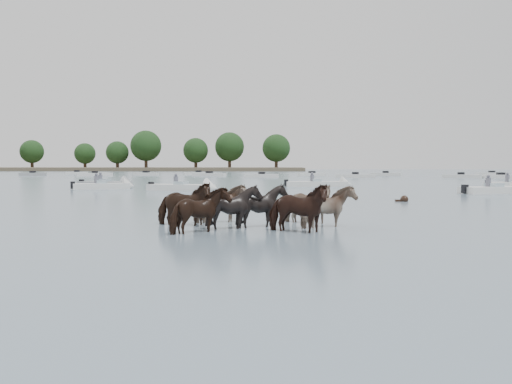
{
  "coord_description": "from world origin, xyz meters",
  "views": [
    {
      "loc": [
        2.62,
        -16.24,
        2.05
      ],
      "look_at": [
        1.82,
        1.94,
        1.1
      ],
      "focal_mm": 37.41,
      "sensor_mm": 36.0,
      "label": 1
    }
  ],
  "objects": [
    {
      "name": "motorboat_a",
      "position": [
        -11.45,
        27.51,
        0.23
      ],
      "size": [
        5.15,
        3.46,
        1.92
      ],
      "rotation": [
        0.0,
        0.0,
        0.42
      ],
      "color": "silver",
      "rests_on": "ground"
    },
    {
      "name": "treeline",
      "position": [
        -66.32,
        151.86,
        6.82
      ],
      "size": [
        149.64,
        18.56,
        12.54
      ],
      "color": "#382619",
      "rests_on": "ground"
    },
    {
      "name": "motorboat_f",
      "position": [
        -12.6,
        31.65,
        0.23
      ],
      "size": [
        5.41,
        2.49,
        1.92
      ],
      "rotation": [
        0.0,
        0.0,
        -0.18
      ],
      "color": "gray",
      "rests_on": "ground"
    },
    {
      "name": "shoreline",
      "position": [
        -70.0,
        150.0,
        0.5
      ],
      "size": [
        160.0,
        30.0,
        1.0
      ],
      "primitive_type": "cube",
      "color": "#4C4233",
      "rests_on": "ground"
    },
    {
      "name": "pony_herd",
      "position": [
        1.8,
        0.9,
        0.61
      ],
      "size": [
        6.81,
        4.77,
        1.68
      ],
      "color": "black",
      "rests_on": "ground"
    },
    {
      "name": "distant_flotilla",
      "position": [
        -0.39,
        74.1,
        0.26
      ],
      "size": [
        105.67,
        26.68,
        0.93
      ],
      "color": "gray",
      "rests_on": "ground"
    },
    {
      "name": "ground",
      "position": [
        0.0,
        0.0,
        0.0
      ],
      "size": [
        400.0,
        400.0,
        0.0
      ],
      "primitive_type": "plane",
      "color": "#4A5D6A",
      "rests_on": "ground"
    },
    {
      "name": "motorboat_d",
      "position": [
        18.4,
        22.09,
        0.23
      ],
      "size": [
        5.62,
        3.43,
        1.92
      ],
      "rotation": [
        0.0,
        0.0,
        0.37
      ],
      "color": "silver",
      "rests_on": "ground"
    },
    {
      "name": "swimming_pony",
      "position": [
        9.43,
        13.27,
        0.1
      ],
      "size": [
        0.72,
        0.44,
        0.44
      ],
      "color": "black",
      "rests_on": "ground"
    },
    {
      "name": "motorboat_b",
      "position": [
        -4.29,
        24.73,
        0.23
      ],
      "size": [
        5.87,
        3.01,
        1.92
      ],
      "rotation": [
        0.0,
        0.0,
        -0.26
      ],
      "color": "silver",
      "rests_on": "ground"
    },
    {
      "name": "motorboat_c",
      "position": [
        6.81,
        32.78,
        0.22
      ],
      "size": [
        6.26,
        2.21,
        1.92
      ],
      "rotation": [
        0.0,
        0.0,
        0.1
      ],
      "color": "silver",
      "rests_on": "ground"
    }
  ]
}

